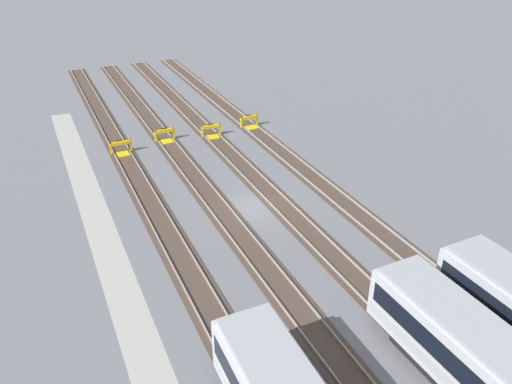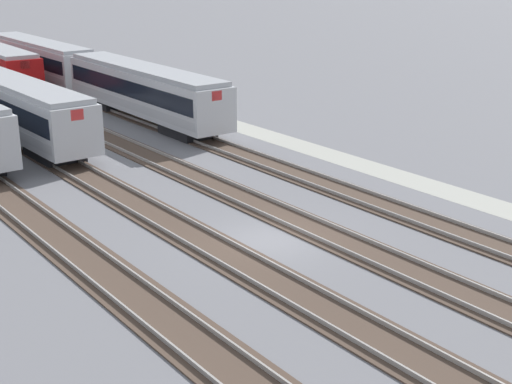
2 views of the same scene
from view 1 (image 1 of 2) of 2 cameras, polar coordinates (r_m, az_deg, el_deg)
The scene contains 10 objects.
ground_plane at distance 36.90m, azimuth -0.56°, elevation -1.86°, with size 400.00×400.00×0.00m, color slate.
service_walkway at distance 34.60m, azimuth -16.82°, elevation -5.57°, with size 54.00×2.00×0.01m, color #9E9E93.
rail_track_nearest at distance 35.09m, azimuth -10.48°, elevation -4.10°, with size 90.00×2.24×0.21m.
rail_track_near_inner at distance 36.16m, azimuth -3.75°, elevation -2.55°, with size 90.00×2.24×0.21m.
rail_track_middle at distance 37.72m, azimuth 2.49°, elevation -1.08°, with size 90.00×2.24×0.21m.
rail_track_far_inner at distance 39.71m, azimuth 8.16°, elevation 0.28°, with size 90.00×2.24×0.21m.
bumper_stop_nearest_track at distance 46.81m, azimuth -15.07°, elevation 4.77°, with size 1.38×2.01×1.22m.
bumper_stop_near_inner_track at distance 48.66m, azimuth -10.26°, elevation 6.26°, with size 1.37×2.01×1.22m.
bumper_stop_middle_track at distance 49.10m, azimuth -5.04°, elevation 6.83°, with size 1.38×2.01×1.22m.
bumper_stop_far_inner_track at distance 51.25m, azimuth -0.63°, elevation 7.91°, with size 1.38×2.01×1.22m.
Camera 1 is at (28.90, -13.05, 18.88)m, focal length 35.00 mm.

